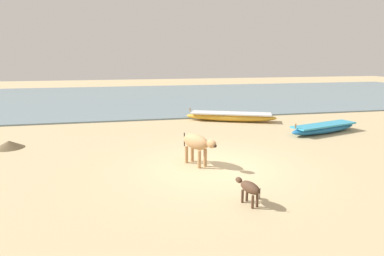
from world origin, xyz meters
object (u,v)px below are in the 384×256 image
(cow_adult_tan, at_px, (197,143))
(fishing_boat_3, at_px, (324,128))
(fishing_boat_1, at_px, (231,116))
(calf_near_dark, at_px, (249,188))

(cow_adult_tan, bearing_deg, fishing_boat_3, 88.57)
(fishing_boat_3, bearing_deg, fishing_boat_1, -63.40)
(calf_near_dark, bearing_deg, fishing_boat_1, -35.01)
(fishing_boat_3, relative_size, calf_near_dark, 4.60)
(fishing_boat_3, bearing_deg, cow_adult_tan, 9.20)
(fishing_boat_1, relative_size, fishing_boat_3, 1.22)
(cow_adult_tan, bearing_deg, fishing_boat_1, 126.17)
(cow_adult_tan, relative_size, calf_near_dark, 1.73)
(calf_near_dark, bearing_deg, cow_adult_tan, -8.23)
(fishing_boat_1, bearing_deg, fishing_boat_3, 155.14)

